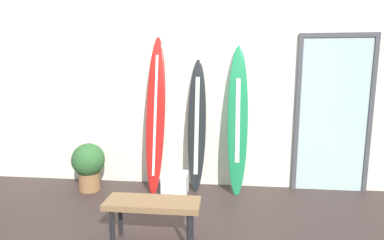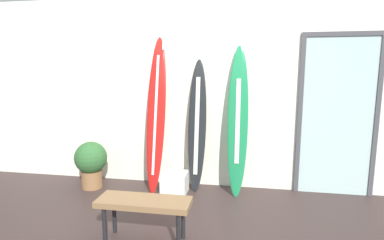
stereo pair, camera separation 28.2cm
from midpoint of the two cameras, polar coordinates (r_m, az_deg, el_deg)
name	(u,v)px [view 2 (the right image)]	position (r m, az deg, el deg)	size (l,w,h in m)	color
ground	(177,222)	(3.74, -0.56, -18.63)	(8.00, 8.00, 0.04)	#3B2D2B
wall_back	(195,93)	(4.61, 2.36, 5.10)	(7.20, 0.20, 2.80)	white
surfboard_crimson	(156,115)	(4.37, -4.89, 1.00)	(0.28, 0.53, 2.22)	red
surfboard_charcoal	(197,127)	(4.37, 2.81, -1.30)	(0.28, 0.35, 1.90)	black
surfboard_emerald	(238,121)	(4.28, 10.44, -0.20)	(0.28, 0.40, 2.08)	#1B7D49
display_block_left	(175,183)	(4.44, -1.39, -11.69)	(0.35, 0.35, 0.29)	white
glass_door	(338,113)	(4.69, 27.16, 1.11)	(1.05, 0.06, 2.24)	silver
potted_plant	(91,162)	(4.74, -16.76, -7.48)	(0.47, 0.47, 0.70)	olive
bench	(144,205)	(3.20, -6.40, -15.56)	(0.95, 0.33, 0.45)	olive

